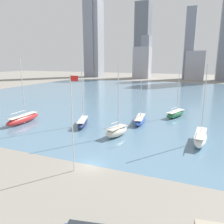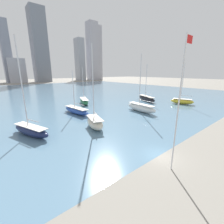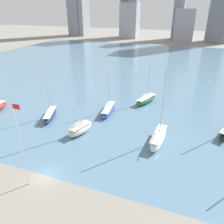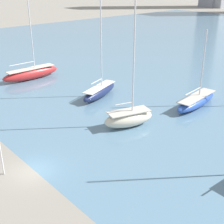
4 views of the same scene
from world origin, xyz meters
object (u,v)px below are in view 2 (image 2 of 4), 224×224
object	(u,v)px
sailboat_black	(146,98)
flag_pole	(179,104)
sailboat_navy	(31,130)
sailboat_yellow	(182,101)
sailboat_white	(141,108)
sailboat_green	(84,101)
sailboat_blue	(76,110)
sailboat_cream	(95,122)

from	to	relation	value
sailboat_black	flag_pole	bearing A→B (deg)	-116.97
sailboat_navy	sailboat_black	bearing A→B (deg)	-9.56
sailboat_yellow	sailboat_white	bearing A→B (deg)	150.42
sailboat_green	sailboat_navy	bearing A→B (deg)	-117.92
sailboat_navy	sailboat_white	world-z (taller)	sailboat_navy
sailboat_blue	sailboat_white	distance (m)	17.20
sailboat_navy	sailboat_white	size ratio (longest dim) A/B	1.05
sailboat_cream	sailboat_white	xyz separation A→B (m)	(16.39, 2.39, -0.00)
sailboat_cream	sailboat_white	size ratio (longest dim) A/B	1.02
flag_pole	sailboat_blue	world-z (taller)	flag_pole
flag_pole	sailboat_black	distance (m)	41.60
sailboat_black	sailboat_yellow	bearing A→B (deg)	-45.55
flag_pole	sailboat_white	distance (m)	25.78
sailboat_green	sailboat_black	xyz separation A→B (m)	(20.46, -10.15, 0.05)
flag_pole	sailboat_black	bearing A→B (deg)	41.92
flag_pole	sailboat_black	world-z (taller)	flag_pole
sailboat_white	sailboat_blue	bearing A→B (deg)	150.61
sailboat_cream	sailboat_yellow	distance (m)	34.98
flag_pole	sailboat_yellow	xyz separation A→B (m)	(35.40, 16.28, -6.44)
sailboat_black	sailboat_navy	bearing A→B (deg)	-148.45
sailboat_blue	sailboat_black	xyz separation A→B (m)	(28.23, -0.36, 0.12)
flag_pole	sailboat_navy	bearing A→B (deg)	116.36
sailboat_yellow	sailboat_green	distance (m)	33.08
flag_pole	sailboat_navy	size ratio (longest dim) A/B	0.88
flag_pole	sailboat_green	xyz separation A→B (m)	(10.12, 37.61, -6.47)
sailboat_green	sailboat_white	world-z (taller)	sailboat_white
sailboat_cream	sailboat_yellow	size ratio (longest dim) A/B	1.15
sailboat_black	sailboat_green	bearing A→B (deg)	174.72
sailboat_cream	sailboat_green	world-z (taller)	sailboat_cream
flag_pole	sailboat_cream	size ratio (longest dim) A/B	0.91
sailboat_navy	sailboat_blue	distance (m)	14.55
sailboat_green	sailboat_black	bearing A→B (deg)	-5.64
sailboat_blue	sailboat_black	distance (m)	28.23
sailboat_green	sailboat_navy	distance (m)	26.67
flag_pole	sailboat_green	world-z (taller)	flag_pole
sailboat_yellow	sailboat_green	bearing A→B (deg)	117.09
sailboat_navy	sailboat_black	world-z (taller)	sailboat_navy
sailboat_green	sailboat_navy	world-z (taller)	sailboat_navy
sailboat_blue	sailboat_green	bearing A→B (deg)	45.12
sailboat_yellow	sailboat_blue	size ratio (longest dim) A/B	1.23
sailboat_cream	sailboat_black	distance (m)	32.22
flag_pole	sailboat_yellow	world-z (taller)	flag_pole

